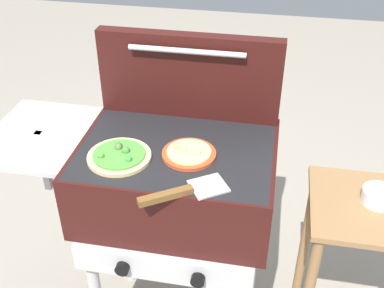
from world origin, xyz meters
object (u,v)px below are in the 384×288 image
at_px(spatula, 184,192).
at_px(pizza_veggie, 119,156).
at_px(pizza_cheese, 189,153).
at_px(topping_bowl_near, 379,196).
at_px(grill, 173,183).
at_px(prep_table, 367,254).

bearing_deg(spatula, pizza_veggie, 150.38).
xyz_separation_m(pizza_veggie, spatula, (0.23, -0.13, -0.00)).
distance_m(pizza_cheese, topping_bowl_near, 0.62).
height_order(grill, spatula, spatula).
bearing_deg(prep_table, topping_bowl_near, 109.60).
bearing_deg(pizza_cheese, spatula, -83.24).
xyz_separation_m(grill, pizza_veggie, (-0.15, -0.09, 0.15)).
distance_m(spatula, prep_table, 0.73).
bearing_deg(pizza_cheese, topping_bowl_near, 5.55).
bearing_deg(pizza_cheese, prep_table, 3.41).
relative_size(pizza_cheese, prep_table, 0.23).
relative_size(grill, prep_table, 1.27).
xyz_separation_m(pizza_veggie, topping_bowl_near, (0.82, 0.11, -0.13)).
height_order(pizza_veggie, spatula, pizza_veggie).
xyz_separation_m(grill, topping_bowl_near, (0.67, 0.03, 0.02)).
bearing_deg(spatula, topping_bowl_near, 22.65).
relative_size(pizza_veggie, prep_table, 0.26).
xyz_separation_m(spatula, prep_table, (0.59, 0.22, -0.37)).
xyz_separation_m(grill, pizza_cheese, (0.06, -0.03, 0.15)).
bearing_deg(pizza_veggie, grill, 29.93).
distance_m(pizza_veggie, topping_bowl_near, 0.83).
height_order(grill, pizza_cheese, pizza_cheese).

